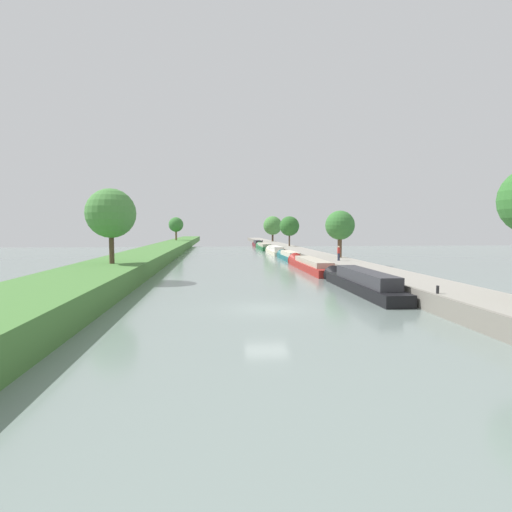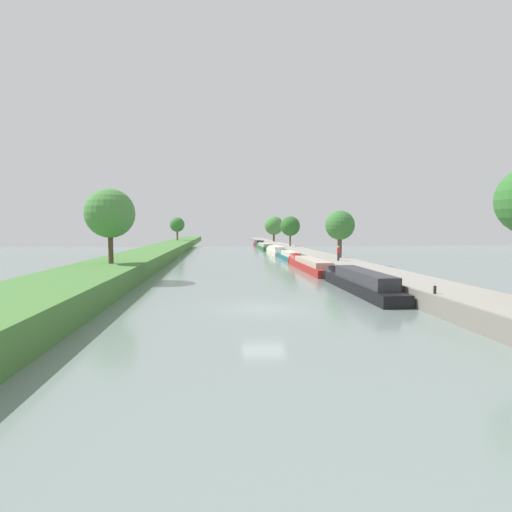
% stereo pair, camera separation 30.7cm
% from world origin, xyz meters
% --- Properties ---
extents(ground_plane, '(160.00, 160.00, 0.00)m').
position_xyz_m(ground_plane, '(0.00, 0.00, 0.00)').
color(ground_plane, slate).
extents(left_grassy_bank, '(6.13, 260.00, 1.61)m').
position_xyz_m(left_grassy_bank, '(-12.18, 0.00, 0.80)').
color(left_grassy_bank, '#477A38').
rests_on(left_grassy_bank, ground_plane).
extents(right_towpath, '(4.31, 260.00, 1.04)m').
position_xyz_m(right_towpath, '(11.27, 0.00, 0.52)').
color(right_towpath, gray).
rests_on(right_towpath, ground_plane).
extents(stone_quay, '(0.25, 260.00, 1.09)m').
position_xyz_m(stone_quay, '(8.99, 0.00, 0.55)').
color(stone_quay, gray).
rests_on(stone_quay, ground_plane).
extents(narrowboat_black, '(1.86, 13.93, 2.14)m').
position_xyz_m(narrowboat_black, '(7.77, 6.01, 0.68)').
color(narrowboat_black, black).
rests_on(narrowboat_black, ground_plane).
extents(narrowboat_red, '(2.16, 16.66, 2.05)m').
position_xyz_m(narrowboat_red, '(7.61, 21.95, 0.55)').
color(narrowboat_red, maroon).
rests_on(narrowboat_red, ground_plane).
extents(narrowboat_teal, '(1.84, 12.64, 1.84)m').
position_xyz_m(narrowboat_teal, '(7.79, 36.19, 0.53)').
color(narrowboat_teal, '#195B60').
rests_on(narrowboat_teal, ground_plane).
extents(narrowboat_cream, '(1.95, 13.00, 2.05)m').
position_xyz_m(narrowboat_cream, '(7.71, 49.97, 0.59)').
color(narrowboat_cream, beige).
rests_on(narrowboat_cream, ground_plane).
extents(narrowboat_green, '(2.17, 15.67, 2.06)m').
position_xyz_m(narrowboat_green, '(7.51, 66.18, 0.57)').
color(narrowboat_green, '#1E6033').
rests_on(narrowboat_green, ground_plane).
extents(narrowboat_maroon, '(1.90, 10.25, 2.11)m').
position_xyz_m(narrowboat_maroon, '(7.53, 79.90, 0.65)').
color(narrowboat_maroon, maroon).
rests_on(narrowboat_maroon, ground_plane).
extents(tree_rightbank_midnear, '(3.63, 3.63, 5.83)m').
position_xyz_m(tree_rightbank_midnear, '(12.39, 25.92, 5.01)').
color(tree_rightbank_midnear, brown).
rests_on(tree_rightbank_midnear, right_towpath).
extents(tree_rightbank_midfar, '(3.98, 3.98, 6.04)m').
position_xyz_m(tree_rightbank_midfar, '(11.85, 57.90, 5.08)').
color(tree_rightbank_midfar, '#4C3828').
rests_on(tree_rightbank_midfar, right_towpath).
extents(tree_rightbank_far, '(5.13, 5.13, 6.92)m').
position_xyz_m(tree_rightbank_far, '(12.51, 87.17, 5.38)').
color(tree_rightbank_far, '#4C3828').
rests_on(tree_rightbank_far, right_towpath).
extents(tree_leftbank_downstream, '(4.27, 4.27, 6.50)m').
position_xyz_m(tree_leftbank_downstream, '(-11.95, 13.08, 5.96)').
color(tree_leftbank_downstream, '#4C3828').
rests_on(tree_leftbank_downstream, left_grassy_bank).
extents(tree_leftbank_upstream, '(3.72, 3.72, 5.84)m').
position_xyz_m(tree_leftbank_upstream, '(-13.10, 81.48, 5.56)').
color(tree_leftbank_upstream, brown).
rests_on(tree_leftbank_upstream, left_grassy_bank).
extents(person_walking, '(0.34, 0.34, 1.66)m').
position_xyz_m(person_walking, '(10.81, 21.16, 1.91)').
color(person_walking, '#282D42').
rests_on(person_walking, right_towpath).
extents(mooring_bollard_near, '(0.16, 0.16, 0.45)m').
position_xyz_m(mooring_bollard_near, '(9.41, -1.78, 1.27)').
color(mooring_bollard_near, black).
rests_on(mooring_bollard_near, right_towpath).
extents(mooring_bollard_far, '(0.16, 0.16, 0.45)m').
position_xyz_m(mooring_bollard_far, '(9.41, 84.37, 1.27)').
color(mooring_bollard_far, black).
rests_on(mooring_bollard_far, right_towpath).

